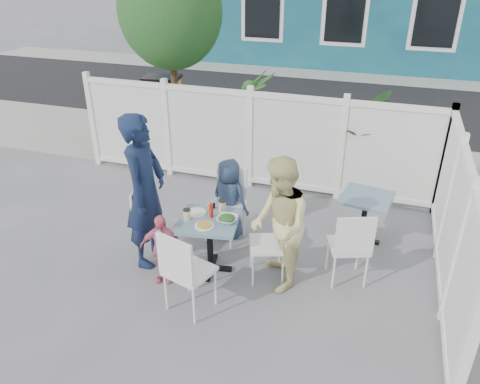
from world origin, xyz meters
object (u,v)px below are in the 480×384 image
(main_table, at_px, (210,231))
(woman, at_px, (279,225))
(spare_table, at_px, (365,206))
(chair_left, at_px, (151,218))
(utility_cabinet, at_px, (164,109))
(man, at_px, (145,191))
(toddler, at_px, (162,248))
(chair_right, at_px, (274,238))
(chair_back, at_px, (228,198))
(chair_near, at_px, (184,268))
(boy, at_px, (229,198))

(main_table, distance_m, woman, 0.88)
(spare_table, bearing_deg, chair_left, -154.54)
(utility_cabinet, bearing_deg, chair_left, -75.59)
(man, relative_size, toddler, 2.19)
(main_table, bearing_deg, chair_right, 7.69)
(utility_cabinet, height_order, chair_back, utility_cabinet)
(utility_cabinet, relative_size, man, 0.63)
(chair_left, distance_m, chair_back, 1.06)
(chair_right, height_order, woman, woman)
(chair_near, bearing_deg, main_table, 108.20)
(chair_left, height_order, man, man)
(chair_left, bearing_deg, man, 1.21)
(utility_cabinet, xyz_separation_m, main_table, (2.53, -3.96, -0.06))
(spare_table, height_order, chair_right, chair_right)
(chair_left, distance_m, woman, 1.66)
(spare_table, bearing_deg, main_table, -143.98)
(chair_right, distance_m, boy, 1.09)
(woman, distance_m, toddler, 1.39)
(main_table, relative_size, chair_back, 0.77)
(man, height_order, woman, man)
(chair_right, height_order, chair_near, chair_near)
(spare_table, height_order, toddler, toddler)
(chair_left, distance_m, chair_near, 1.17)
(toddler, bearing_deg, utility_cabinet, 103.96)
(spare_table, relative_size, toddler, 0.82)
(man, bearing_deg, spare_table, -68.44)
(chair_left, height_order, toddler, chair_left)
(woman, height_order, toddler, woman)
(utility_cabinet, xyz_separation_m, chair_back, (2.48, -3.16, -0.03))
(main_table, distance_m, chair_back, 0.80)
(toddler, bearing_deg, chair_near, -53.73)
(spare_table, height_order, chair_left, chair_left)
(chair_near, bearing_deg, utility_cabinet, 135.03)
(spare_table, height_order, man, man)
(chair_left, bearing_deg, spare_table, 116.30)
(chair_left, bearing_deg, chair_right, 92.88)
(chair_back, relative_size, chair_near, 0.99)
(toddler, bearing_deg, spare_table, 24.66)
(main_table, bearing_deg, man, -179.02)
(main_table, bearing_deg, chair_back, 93.60)
(utility_cabinet, bearing_deg, spare_table, -42.04)
(toddler, bearing_deg, boy, 58.78)
(main_table, xyz_separation_m, chair_near, (0.02, -0.79, 0.04))
(chair_left, distance_m, man, 0.41)
(main_table, relative_size, spare_table, 1.06)
(spare_table, distance_m, chair_left, 2.79)
(spare_table, relative_size, chair_left, 0.75)
(woman, bearing_deg, chair_right, -169.57)
(toddler, bearing_deg, man, 123.27)
(main_table, distance_m, boy, 0.83)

